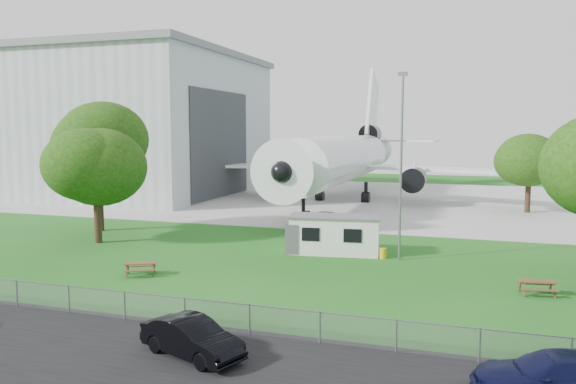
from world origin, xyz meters
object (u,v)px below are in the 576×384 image
(site_cabin, at_px, (335,234))
(car_centre_sedan, at_px, (192,338))
(picnic_east, at_px, (537,295))
(airliner, at_px, (345,157))
(hangar, at_px, (92,124))
(picnic_west, at_px, (141,275))

(site_cabin, bearing_deg, car_centre_sedan, -92.84)
(site_cabin, relative_size, car_centre_sedan, 1.58)
(picnic_east, xyz_separation_m, car_centre_sedan, (-13.14, -12.66, 0.72))
(airliner, height_order, site_cabin, airliner)
(picnic_east, bearing_deg, airliner, 108.63)
(hangar, xyz_separation_m, car_centre_sedan, (40.76, -48.25, -8.69))
(picnic_east, bearing_deg, picnic_west, 179.54)
(hangar, relative_size, site_cabin, 6.23)
(picnic_west, bearing_deg, site_cabin, 17.15)
(hangar, relative_size, picnic_west, 23.89)
(hangar, height_order, airliner, hangar)
(site_cabin, bearing_deg, airliner, 101.19)
(site_cabin, height_order, picnic_east, site_cabin)
(airliner, distance_m, picnic_east, 40.08)
(site_cabin, xyz_separation_m, car_centre_sedan, (-0.95, -19.09, -0.59))
(hangar, distance_m, airliner, 36.21)
(hangar, bearing_deg, car_centre_sedan, -49.81)
(airliner, xyz_separation_m, site_cabin, (5.74, -29.02, -3.96))
(picnic_west, bearing_deg, picnic_east, -19.98)
(hangar, relative_size, picnic_east, 23.89)
(airliner, bearing_deg, car_centre_sedan, -84.31)
(picnic_west, xyz_separation_m, picnic_east, (21.60, 2.94, 0.00))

